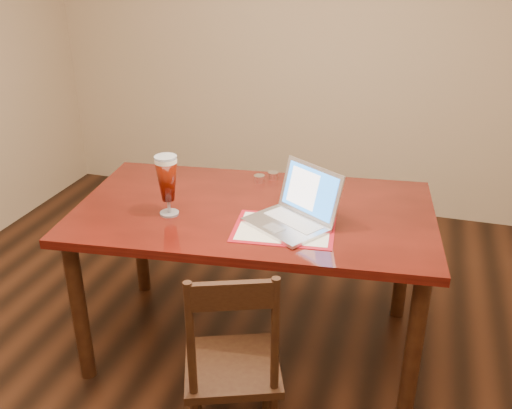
% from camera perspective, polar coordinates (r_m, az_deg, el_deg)
% --- Properties ---
extents(room_shell, '(4.51, 5.01, 2.71)m').
position_cam_1_polar(room_shell, '(2.07, -5.44, 16.86)').
color(room_shell, tan).
rests_on(room_shell, ground).
extents(dining_table, '(1.87, 1.19, 1.13)m').
position_cam_1_polar(dining_table, '(2.88, -0.30, -2.07)').
color(dining_table, '#54110B').
rests_on(dining_table, ground).
extents(dining_chair, '(0.51, 0.50, 0.94)m').
position_cam_1_polar(dining_chair, '(2.47, -2.35, -15.84)').
color(dining_chair, black).
rests_on(dining_chair, ground).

